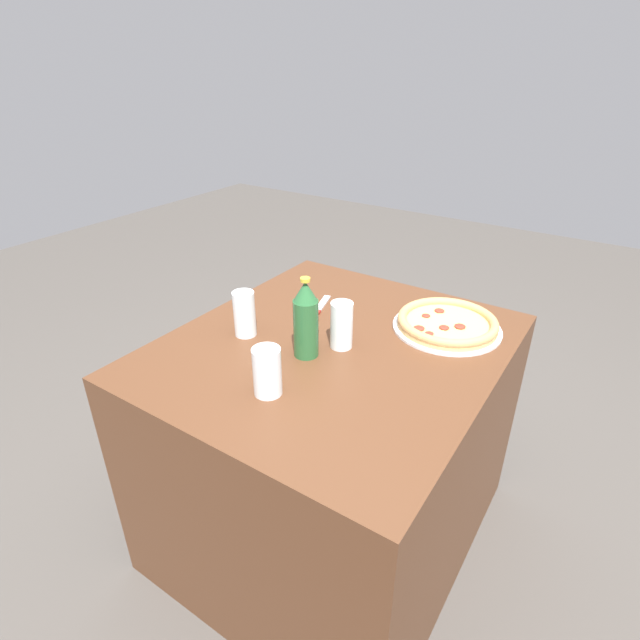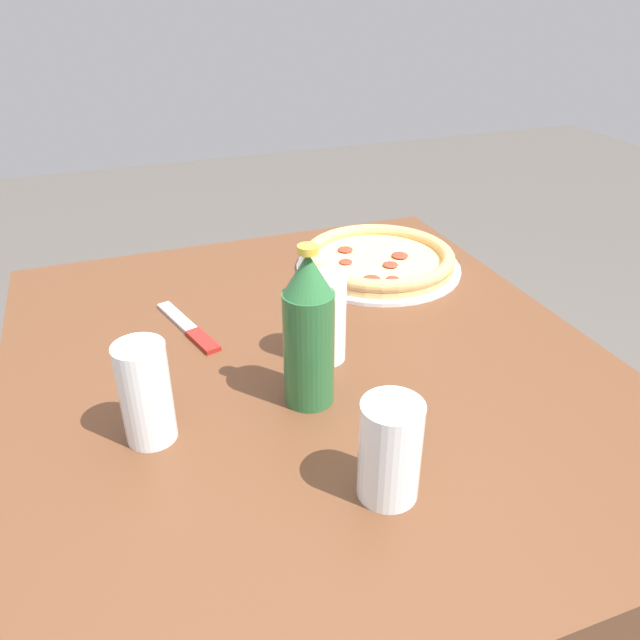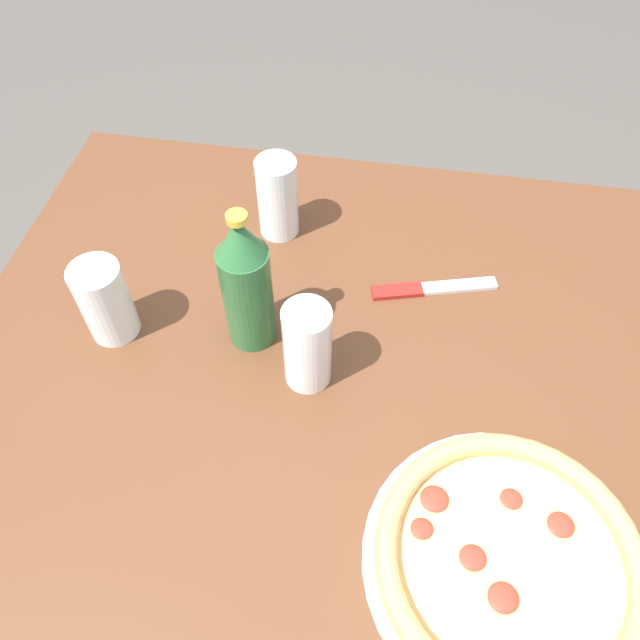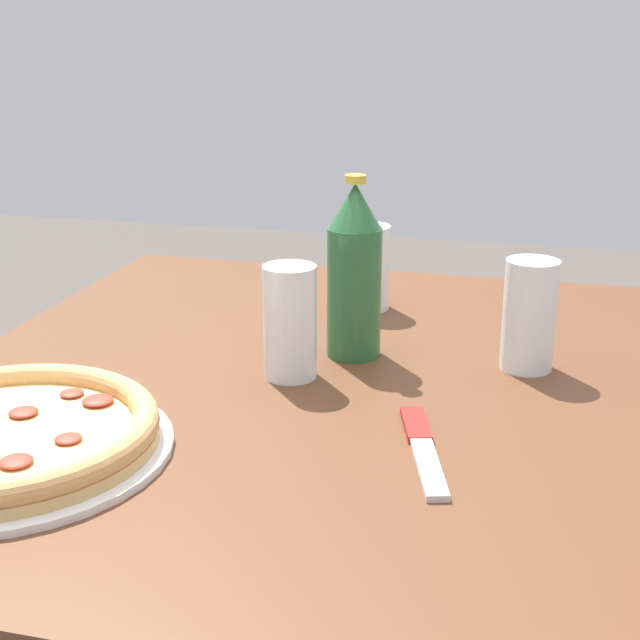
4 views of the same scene
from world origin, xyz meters
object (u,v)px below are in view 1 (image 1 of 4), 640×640
(pizza_pepperoni, at_px, (447,323))
(glass_orange_juice, at_px, (267,373))
(glass_lemonade, at_px, (341,327))
(glass_cola, at_px, (245,316))
(beer_bottle, at_px, (306,320))
(knife, at_px, (318,309))

(pizza_pepperoni, height_order, glass_orange_juice, glass_orange_juice)
(pizza_pepperoni, bearing_deg, glass_lemonade, 141.07)
(glass_cola, bearing_deg, glass_orange_juice, -128.71)
(glass_lemonade, bearing_deg, beer_bottle, 147.82)
(glass_lemonade, relative_size, knife, 0.72)
(glass_lemonade, distance_m, glass_cola, 0.29)
(glass_cola, bearing_deg, pizza_pepperoni, -53.40)
(pizza_pepperoni, height_order, glass_lemonade, glass_lemonade)
(beer_bottle, bearing_deg, glass_lemonade, -32.18)
(knife, bearing_deg, glass_cola, 159.86)
(pizza_pepperoni, relative_size, knife, 1.70)
(beer_bottle, bearing_deg, glass_cola, 91.51)
(pizza_pepperoni, distance_m, knife, 0.42)
(glass_cola, xyz_separation_m, beer_bottle, (0.01, -0.22, 0.05))
(glass_orange_juice, distance_m, glass_lemonade, 0.30)
(pizza_pepperoni, height_order, knife, pizza_pepperoni)
(pizza_pepperoni, xyz_separation_m, beer_bottle, (-0.36, 0.28, 0.09))
(glass_lemonade, relative_size, glass_cola, 1.00)
(glass_orange_juice, xyz_separation_m, beer_bottle, (0.20, 0.03, 0.05))
(glass_orange_juice, xyz_separation_m, glass_cola, (0.20, 0.24, 0.00))
(knife, bearing_deg, pizza_pepperoni, -74.30)
(pizza_pepperoni, relative_size, glass_lemonade, 2.37)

